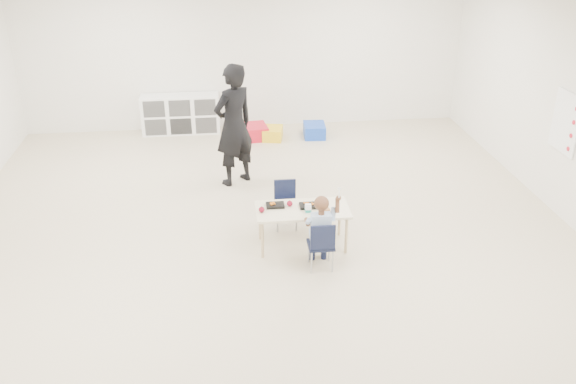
{
  "coord_description": "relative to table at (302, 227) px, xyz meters",
  "views": [
    {
      "loc": [
        -0.51,
        -6.47,
        3.89
      ],
      "look_at": [
        0.23,
        -0.22,
        0.85
      ],
      "focal_mm": 38.0,
      "sensor_mm": 36.0,
      "label": 1
    }
  ],
  "objects": [
    {
      "name": "bin_yellow",
      "position": [
        -0.0,
        3.75,
        -0.16
      ],
      "size": [
        0.41,
        0.49,
        0.21
      ],
      "primitive_type": "cube",
      "rotation": [
        0.0,
        0.0,
        -0.2
      ],
      "color": "yellow",
      "rests_on": "ground"
    },
    {
      "name": "lunch_tray_near",
      "position": [
        0.08,
        0.04,
        0.27
      ],
      "size": [
        0.22,
        0.16,
        0.03
      ],
      "primitive_type": "cube",
      "rotation": [
        0.0,
        0.0,
        -0.01
      ],
      "color": "black",
      "rests_on": "table"
    },
    {
      "name": "apple_far",
      "position": [
        -0.5,
        -0.04,
        0.29
      ],
      "size": [
        0.07,
        0.07,
        0.07
      ],
      "primitive_type": "sphere",
      "color": "maroon",
      "rests_on": "table"
    },
    {
      "name": "milk_carton",
      "position": [
        0.05,
        -0.1,
        0.3
      ],
      "size": [
        0.07,
        0.07,
        0.1
      ],
      "primitive_type": "cube",
      "rotation": [
        0.0,
        0.0,
        -0.01
      ],
      "color": "white",
      "rests_on": "table"
    },
    {
      "name": "chair_far",
      "position": [
        -0.14,
        0.5,
        0.05
      ],
      "size": [
        0.3,
        0.29,
        0.62
      ],
      "primitive_type": null,
      "rotation": [
        0.0,
        0.0,
        -0.01
      ],
      "color": "black",
      "rests_on": "ground"
    },
    {
      "name": "bread_roll",
      "position": [
        0.26,
        -0.09,
        0.29
      ],
      "size": [
        0.09,
        0.09,
        0.07
      ],
      "primitive_type": "ellipsoid",
      "color": "tan",
      "rests_on": "table"
    },
    {
      "name": "apple_near",
      "position": [
        -0.15,
        0.08,
        0.29
      ],
      "size": [
        0.07,
        0.07,
        0.07
      ],
      "primitive_type": "sphere",
      "color": "maroon",
      "rests_on": "table"
    },
    {
      "name": "child",
      "position": [
        0.14,
        -0.5,
        0.23
      ],
      "size": [
        0.42,
        0.42,
        0.98
      ],
      "primitive_type": null,
      "rotation": [
        0.0,
        0.0,
        -0.01
      ],
      "color": "#A4BADF",
      "rests_on": "chair_near"
    },
    {
      "name": "table",
      "position": [
        0.0,
        0.0,
        0.0
      ],
      "size": [
        1.13,
        0.58,
        0.52
      ],
      "rotation": [
        0.0,
        0.0,
        -0.01
      ],
      "color": "beige",
      "rests_on": "ground"
    },
    {
      "name": "rules_poster",
      "position": [
        3.55,
        0.62,
        0.99
      ],
      "size": [
        0.02,
        0.6,
        0.8
      ],
      "primitive_type": "cube",
      "color": "white",
      "rests_on": "room"
    },
    {
      "name": "room",
      "position": [
        -0.43,
        0.02,
        1.14
      ],
      "size": [
        9.0,
        9.02,
        2.8
      ],
      "color": "beige",
      "rests_on": "ground"
    },
    {
      "name": "bin_red",
      "position": [
        -0.31,
        3.83,
        -0.14
      ],
      "size": [
        0.45,
        0.54,
        0.24
      ],
      "primitive_type": "cube",
      "rotation": [
        0.0,
        0.0,
        0.13
      ],
      "color": "red",
      "rests_on": "ground"
    },
    {
      "name": "cubby_shelf",
      "position": [
        -1.63,
        4.3,
        0.09
      ],
      "size": [
        1.4,
        0.4,
        0.7
      ],
      "primitive_type": "cube",
      "color": "white",
      "rests_on": "ground"
    },
    {
      "name": "lunch_tray_far",
      "position": [
        -0.32,
        0.1,
        0.27
      ],
      "size": [
        0.22,
        0.16,
        0.03
      ],
      "primitive_type": "cube",
      "rotation": [
        0.0,
        0.0,
        -0.01
      ],
      "color": "black",
      "rests_on": "table"
    },
    {
      "name": "chair_near",
      "position": [
        0.14,
        -0.5,
        0.05
      ],
      "size": [
        0.3,
        0.29,
        0.62
      ],
      "primitive_type": null,
      "rotation": [
        0.0,
        0.0,
        -0.01
      ],
      "color": "black",
      "rests_on": "ground"
    },
    {
      "name": "adult",
      "position": [
        -0.74,
        1.99,
        0.65
      ],
      "size": [
        0.79,
        0.74,
        1.82
      ],
      "primitive_type": "imported",
      "rotation": [
        0.0,
        0.0,
        3.76
      ],
      "color": "black",
      "rests_on": "ground"
    },
    {
      "name": "bin_blue",
      "position": [
        0.75,
        3.78,
        -0.15
      ],
      "size": [
        0.4,
        0.5,
        0.23
      ],
      "primitive_type": "cube",
      "rotation": [
        0.0,
        0.0,
        -0.07
      ],
      "color": "#1843B8",
      "rests_on": "ground"
    }
  ]
}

